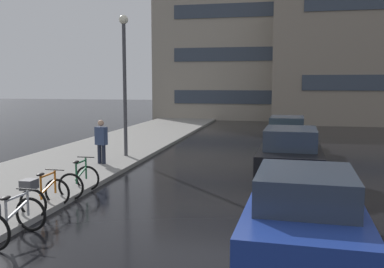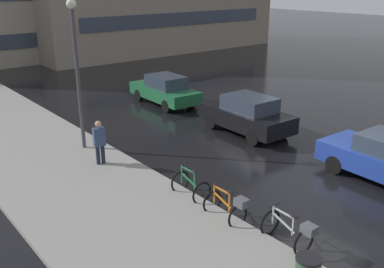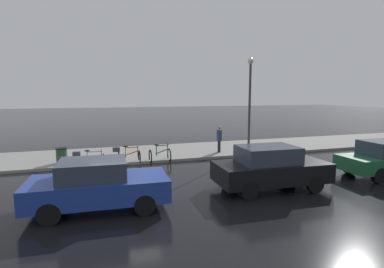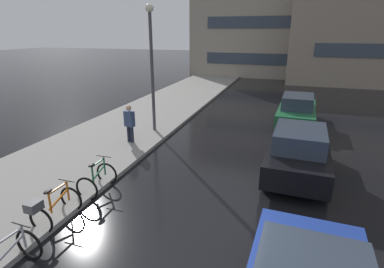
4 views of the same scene
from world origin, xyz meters
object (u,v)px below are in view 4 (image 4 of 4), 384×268
object	(u,v)px
bicycle_second	(51,207)
car_black	(298,152)
bicycle_third	(97,180)
car_green	(297,110)
pedestrian	(130,123)
streetlamp	(152,57)

from	to	relation	value
bicycle_second	car_black	world-z (taller)	car_black
bicycle_second	bicycle_third	size ratio (longest dim) A/B	1.26
bicycle_second	car_black	xyz separation A→B (m)	(5.70, 4.76, 0.33)
car_green	pedestrian	bearing A→B (deg)	-141.75
car_green	streetlamp	world-z (taller)	streetlamp
car_black	streetlamp	xyz separation A→B (m)	(-6.36, 2.56, 2.67)
bicycle_third	pedestrian	world-z (taller)	pedestrian
pedestrian	bicycle_second	bearing A→B (deg)	-80.59
bicycle_second	car_black	size ratio (longest dim) A/B	0.32
bicycle_second	car_black	distance (m)	7.43
streetlamp	car_green	bearing A→B (deg)	28.05
car_black	car_green	distance (m)	5.94
car_green	pedestrian	xyz separation A→B (m)	(-6.59, -5.20, 0.19)
bicycle_third	streetlamp	xyz separation A→B (m)	(-0.75, 5.59, 3.10)
car_black	car_green	size ratio (longest dim) A/B	0.96
car_black	bicycle_third	bearing A→B (deg)	-151.57
car_green	streetlamp	xyz separation A→B (m)	(-6.34, -3.38, 2.73)
car_black	pedestrian	size ratio (longest dim) A/B	2.49
car_green	pedestrian	size ratio (longest dim) A/B	2.60
bicycle_third	car_black	size ratio (longest dim) A/B	0.25
car_green	pedestrian	world-z (taller)	pedestrian
bicycle_third	streetlamp	distance (m)	6.44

